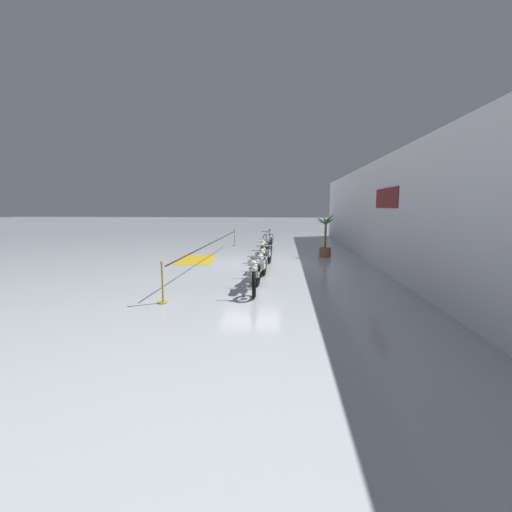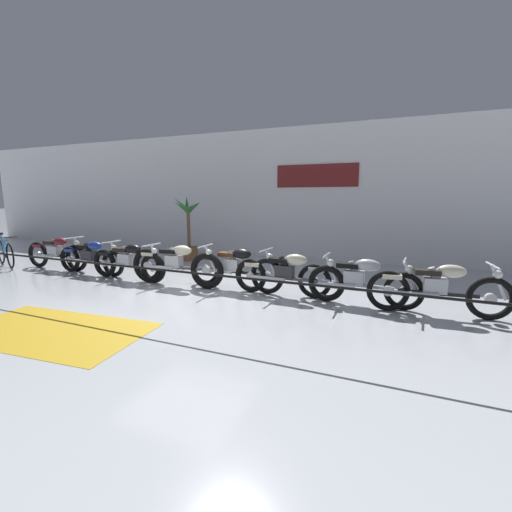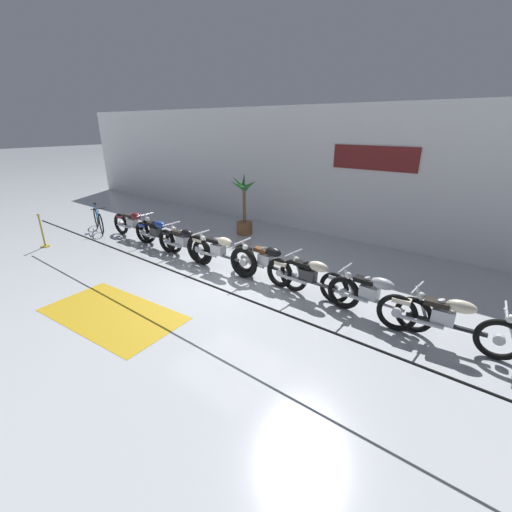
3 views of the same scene
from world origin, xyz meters
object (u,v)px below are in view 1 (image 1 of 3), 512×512
(motorcycle_cream_7, at_px, (254,274))
(potted_palm_left_of_row, at_px, (325,239))
(motorcycle_cream_3, at_px, (263,250))
(floor_banner, at_px, (197,260))
(motorcycle_cream_5, at_px, (263,260))
(motorcycle_silver_6, at_px, (261,266))
(bicycle, at_px, (268,239))
(motorcycle_maroon_0, at_px, (271,241))
(motorcycle_black_2, at_px, (265,247))
(motorcycle_black_4, at_px, (267,255))
(stanchion_mid_left, at_px, (163,289))
(motorcycle_blue_1, at_px, (268,244))
(stanchion_far_left, at_px, (220,241))

(motorcycle_cream_7, distance_m, potted_palm_left_of_row, 7.44)
(motorcycle_cream_3, xyz_separation_m, floor_banner, (-0.16, -3.00, -0.48))
(motorcycle_cream_5, height_order, motorcycle_cream_7, motorcycle_cream_7)
(motorcycle_silver_6, bearing_deg, bicycle, -178.61)
(motorcycle_maroon_0, relative_size, potted_palm_left_of_row, 1.05)
(motorcycle_maroon_0, distance_m, motorcycle_black_2, 2.75)
(motorcycle_black_2, bearing_deg, motorcycle_black_4, 4.92)
(motorcycle_maroon_0, distance_m, motorcycle_cream_3, 4.16)
(motorcycle_cream_3, bearing_deg, floor_banner, -93.00)
(stanchion_mid_left, bearing_deg, motorcycle_silver_6, 140.95)
(motorcycle_black_4, bearing_deg, motorcycle_cream_5, -4.34)
(bicycle, relative_size, stanchion_mid_left, 1.57)
(motorcycle_cream_5, relative_size, motorcycle_silver_6, 0.99)
(motorcycle_black_2, relative_size, motorcycle_cream_3, 0.93)
(motorcycle_maroon_0, distance_m, motorcycle_black_4, 5.53)
(motorcycle_silver_6, bearing_deg, motorcycle_cream_3, -177.49)
(potted_palm_left_of_row, bearing_deg, motorcycle_cream_5, -32.97)
(motorcycle_maroon_0, distance_m, motorcycle_blue_1, 1.41)
(motorcycle_black_4, relative_size, floor_banner, 0.79)
(potted_palm_left_of_row, bearing_deg, motorcycle_cream_3, -61.11)
(bicycle, distance_m, floor_banner, 6.55)
(motorcycle_black_4, bearing_deg, motorcycle_blue_1, -177.99)
(motorcycle_black_2, height_order, motorcycle_black_4, motorcycle_black_4)
(potted_palm_left_of_row, relative_size, floor_banner, 0.71)
(motorcycle_maroon_0, bearing_deg, motorcycle_silver_6, -0.06)
(stanchion_far_left, bearing_deg, potted_palm_left_of_row, 97.39)
(motorcycle_black_2, bearing_deg, bicycle, -179.26)
(potted_palm_left_of_row, bearing_deg, stanchion_mid_left, -30.62)
(bicycle, bearing_deg, motorcycle_cream_7, 0.61)
(motorcycle_silver_6, bearing_deg, motorcycle_maroon_0, 179.94)
(motorcycle_cream_3, distance_m, motorcycle_cream_7, 5.31)
(motorcycle_cream_7, bearing_deg, motorcycle_black_2, -179.47)
(motorcycle_blue_1, distance_m, motorcycle_cream_3, 2.76)
(motorcycle_silver_6, bearing_deg, motorcycle_black_4, 178.74)
(potted_palm_left_of_row, xyz_separation_m, stanchion_far_left, (0.64, -4.92, -0.07))
(motorcycle_maroon_0, bearing_deg, motorcycle_black_4, 0.50)
(motorcycle_cream_5, distance_m, bicycle, 8.61)
(motorcycle_silver_6, xyz_separation_m, floor_banner, (-4.13, -3.17, -0.46))
(motorcycle_silver_6, bearing_deg, motorcycle_cream_5, -178.48)
(potted_palm_left_of_row, height_order, stanchion_far_left, potted_palm_left_of_row)
(motorcycle_black_2, height_order, floor_banner, motorcycle_black_2)
(motorcycle_black_2, bearing_deg, stanchion_far_left, -76.99)
(bicycle, height_order, stanchion_far_left, stanchion_far_left)
(motorcycle_black_4, distance_m, stanchion_mid_left, 5.84)
(stanchion_far_left, height_order, stanchion_mid_left, same)
(motorcycle_cream_5, bearing_deg, motorcycle_black_4, 175.66)
(motorcycle_black_2, xyz_separation_m, bicycle, (-4.59, -0.06, -0.07))
(motorcycle_maroon_0, height_order, motorcycle_cream_7, motorcycle_maroon_0)
(motorcycle_black_2, distance_m, stanchion_mid_left, 8.41)
(motorcycle_silver_6, bearing_deg, motorcycle_cream_7, -5.13)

